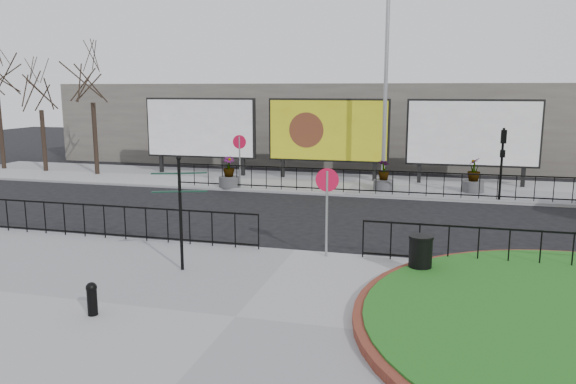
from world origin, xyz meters
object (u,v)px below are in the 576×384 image
(billboard_mid, at_px, (328,131))
(fingerpost_sign, at_px, (180,202))
(litter_bin, at_px, (420,255))
(planter_a, at_px, (229,176))
(planter_c, at_px, (473,179))
(planter_b, at_px, (384,179))
(bollard, at_px, (92,297))
(lamp_post, at_px, (386,86))

(billboard_mid, height_order, fingerpost_sign, billboard_mid)
(litter_bin, distance_m, planter_a, 14.12)
(planter_c, bearing_deg, planter_b, -171.27)
(fingerpost_sign, height_order, bollard, fingerpost_sign)
(planter_a, relative_size, planter_b, 1.04)
(lamp_post, bearing_deg, billboard_mid, 146.75)
(planter_a, bearing_deg, planter_b, 7.92)
(billboard_mid, bearing_deg, litter_bin, -70.58)
(litter_bin, xyz_separation_m, planter_a, (-9.11, 10.79, 0.01))
(litter_bin, relative_size, planter_a, 0.70)
(bollard, xyz_separation_m, planter_c, (8.41, 16.66, 0.20))
(planter_b, bearing_deg, fingerpost_sign, -107.06)
(bollard, distance_m, planter_b, 16.66)
(bollard, distance_m, planter_c, 18.66)
(fingerpost_sign, distance_m, litter_bin, 6.16)
(planter_b, bearing_deg, bollard, -105.54)
(billboard_mid, distance_m, fingerpost_sign, 15.50)
(planter_c, bearing_deg, litter_bin, -99.05)
(lamp_post, relative_size, planter_c, 6.00)
(planter_b, xyz_separation_m, planter_c, (3.94, 0.61, 0.09))
(litter_bin, bearing_deg, billboard_mid, 109.42)
(fingerpost_sign, distance_m, planter_b, 13.54)
(litter_bin, height_order, planter_c, planter_c)
(bollard, relative_size, planter_a, 0.48)
(lamp_post, distance_m, bollard, 17.76)
(litter_bin, xyz_separation_m, planter_b, (-1.97, 11.78, -0.01))
(lamp_post, relative_size, litter_bin, 9.08)
(planter_a, bearing_deg, fingerpost_sign, -74.99)
(billboard_mid, distance_m, planter_c, 7.55)
(billboard_mid, height_order, planter_c, billboard_mid)
(fingerpost_sign, distance_m, bollard, 3.50)
(fingerpost_sign, height_order, planter_c, fingerpost_sign)
(bollard, bearing_deg, billboard_mid, 85.78)
(lamp_post, bearing_deg, fingerpost_sign, -106.01)
(planter_b, bearing_deg, planter_a, -172.08)
(planter_a, bearing_deg, lamp_post, 12.77)
(fingerpost_sign, bearing_deg, planter_c, 41.73)
(billboard_mid, bearing_deg, planter_b, -39.83)
(billboard_mid, xyz_separation_m, fingerpost_sign, (-0.86, -15.46, -0.70))
(bollard, xyz_separation_m, planter_b, (4.47, 16.05, 0.12))
(planter_a, distance_m, planter_b, 7.21)
(bollard, bearing_deg, planter_a, 100.08)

